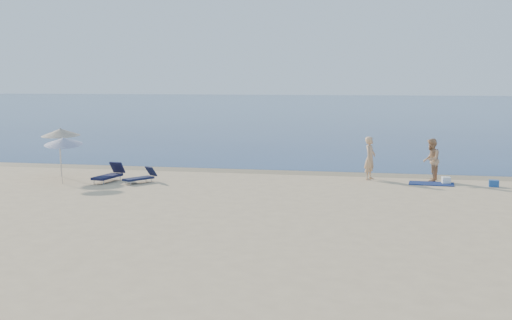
# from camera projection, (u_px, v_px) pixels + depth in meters

# --- Properties ---
(ground) EXTENTS (160.00, 160.00, 0.00)m
(ground) POSITION_uv_depth(u_px,v_px,m) (208.00, 316.00, 12.26)
(ground) COLOR tan
(ground) RESTS_ON ground
(sea) EXTENTS (240.00, 160.00, 0.01)m
(sea) POSITION_uv_depth(u_px,v_px,m) (367.00, 106.00, 109.49)
(sea) COLOR #0D2351
(sea) RESTS_ON ground
(wet_sand_strip) EXTENTS (240.00, 1.60, 0.00)m
(wet_sand_strip) POSITION_uv_depth(u_px,v_px,m) (317.00, 173.00, 31.13)
(wet_sand_strip) COLOR #847254
(wet_sand_strip) RESTS_ON ground
(person_left) EXTENTS (0.66, 0.82, 1.95)m
(person_left) POSITION_uv_depth(u_px,v_px,m) (370.00, 158.00, 29.01)
(person_left) COLOR tan
(person_left) RESTS_ON ground
(person_right) EXTENTS (0.90, 1.05, 1.91)m
(person_right) POSITION_uv_depth(u_px,v_px,m) (431.00, 160.00, 28.61)
(person_right) COLOR tan
(person_right) RESTS_ON ground
(beach_towel) EXTENTS (1.97, 1.19, 0.03)m
(beach_towel) POSITION_uv_depth(u_px,v_px,m) (431.00, 184.00, 27.86)
(beach_towel) COLOR #0E1B4A
(beach_towel) RESTS_ON ground
(white_bag) EXTENTS (0.39, 0.35, 0.30)m
(white_bag) POSITION_uv_depth(u_px,v_px,m) (446.00, 180.00, 27.91)
(white_bag) COLOR white
(white_bag) RESTS_ON ground
(blue_cooler) EXTENTS (0.42, 0.32, 0.29)m
(blue_cooler) POSITION_uv_depth(u_px,v_px,m) (494.00, 183.00, 27.13)
(blue_cooler) COLOR #1D4D9E
(blue_cooler) RESTS_ON ground
(umbrella_near) EXTENTS (2.08, 2.10, 2.15)m
(umbrella_near) POSITION_uv_depth(u_px,v_px,m) (63.00, 141.00, 27.89)
(umbrella_near) COLOR silver
(umbrella_near) RESTS_ON ground
(umbrella_far) EXTENTS (1.82, 1.84, 2.36)m
(umbrella_far) POSITION_uv_depth(u_px,v_px,m) (61.00, 132.00, 29.70)
(umbrella_far) COLOR silver
(umbrella_far) RESTS_ON ground
(lounger_left) EXTENTS (0.88, 1.93, 0.82)m
(lounger_left) POSITION_uv_depth(u_px,v_px,m) (109.00, 175.00, 28.48)
(lounger_left) COLOR #121434
(lounger_left) RESTS_ON ground
(lounger_right) EXTENTS (1.25, 1.57, 0.68)m
(lounger_right) POSITION_uv_depth(u_px,v_px,m) (141.00, 177.00, 28.15)
(lounger_right) COLOR #141A38
(lounger_right) RESTS_ON ground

